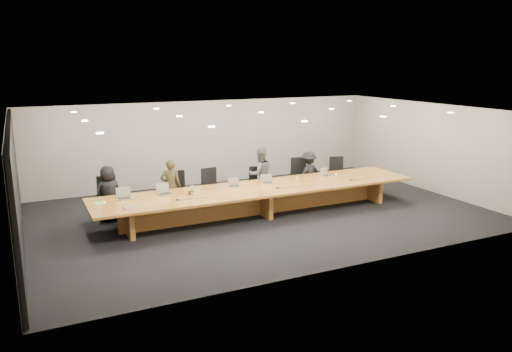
{
  "coord_description": "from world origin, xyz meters",
  "views": [
    {
      "loc": [
        -5.75,
        -11.72,
        4.06
      ],
      "look_at": [
        0.0,
        0.3,
        1.0
      ],
      "focal_mm": 35.0,
      "sensor_mm": 36.0,
      "label": 1
    }
  ],
  "objects": [
    {
      "name": "back_wall",
      "position": [
        0.0,
        4.0,
        1.4
      ],
      "size": [
        12.0,
        0.02,
        2.8
      ],
      "primitive_type": "cube",
      "color": "#B4ADA4",
      "rests_on": "ground"
    },
    {
      "name": "mic_left",
      "position": [
        -2.41,
        -0.28,
        0.77
      ],
      "size": [
        0.15,
        0.15,
        0.03
      ],
      "primitive_type": "cone",
      "rotation": [
        0.0,
        0.0,
        0.25
      ],
      "color": "black",
      "rests_on": "conference_table"
    },
    {
      "name": "ground",
      "position": [
        0.0,
        0.0,
        0.0
      ],
      "size": [
        12.0,
        12.0,
        0.0
      ],
      "primitive_type": "plane",
      "color": "black",
      "rests_on": "ground"
    },
    {
      "name": "laptop_c",
      "position": [
        -0.61,
        0.39,
        0.87
      ],
      "size": [
        0.34,
        0.28,
        0.24
      ],
      "primitive_type": null,
      "rotation": [
        0.0,
        0.0,
        -0.23
      ],
      "color": "tan",
      "rests_on": "conference_table"
    },
    {
      "name": "mic_center",
      "position": [
        0.36,
        -0.3,
        0.77
      ],
      "size": [
        0.13,
        0.13,
        0.03
      ],
      "primitive_type": "cone",
      "rotation": [
        0.0,
        0.0,
        0.0
      ],
      "color": "black",
      "rests_on": "conference_table"
    },
    {
      "name": "person_b",
      "position": [
        -2.17,
        1.13,
        0.75
      ],
      "size": [
        0.63,
        0.49,
        1.51
      ],
      "primitive_type": "imported",
      "rotation": [
        0.0,
        0.0,
        2.87
      ],
      "color": "#332C1C",
      "rests_on": "ground"
    },
    {
      "name": "conference_table",
      "position": [
        0.0,
        0.0,
        0.52
      ],
      "size": [
        9.0,
        1.8,
        0.75
      ],
      "color": "brown",
      "rests_on": "ground"
    },
    {
      "name": "chair_far_right",
      "position": [
        3.4,
        1.28,
        0.54
      ],
      "size": [
        0.7,
        0.7,
        1.09
      ],
      "primitive_type": null,
      "rotation": [
        0.0,
        0.0,
        -0.31
      ],
      "color": "black",
      "rests_on": "ground"
    },
    {
      "name": "amber_mug",
      "position": [
        -1.98,
        0.08,
        0.81
      ],
      "size": [
        0.11,
        0.11,
        0.11
      ],
      "primitive_type": "cylinder",
      "rotation": [
        0.0,
        0.0,
        0.32
      ],
      "color": "brown",
      "rests_on": "conference_table"
    },
    {
      "name": "paper_cup_near",
      "position": [
        1.29,
        0.25,
        0.8
      ],
      "size": [
        0.1,
        0.1,
        0.1
      ],
      "primitive_type": "cone",
      "rotation": [
        0.0,
        0.0,
        0.15
      ],
      "color": "silver",
      "rests_on": "conference_table"
    },
    {
      "name": "lime_gadget",
      "position": [
        -4.16,
        0.27,
        0.78
      ],
      "size": [
        0.17,
        0.12,
        0.02
      ],
      "primitive_type": "cube",
      "rotation": [
        0.0,
        0.0,
        -0.23
      ],
      "color": "#4ECD36",
      "rests_on": "notepad"
    },
    {
      "name": "chair_mid_right",
      "position": [
        0.51,
        1.18,
        0.53
      ],
      "size": [
        0.55,
        0.55,
        1.05
      ],
      "primitive_type": null,
      "rotation": [
        0.0,
        0.0,
        -0.03
      ],
      "color": "black",
      "rests_on": "ground"
    },
    {
      "name": "water_bottle",
      "position": [
        -1.94,
        -0.01,
        0.87
      ],
      "size": [
        0.08,
        0.08,
        0.24
      ],
      "primitive_type": "cylinder",
      "rotation": [
        0.0,
        0.0,
        -0.08
      ],
      "color": "#AAB9B4",
      "rests_on": "conference_table"
    },
    {
      "name": "person_a",
      "position": [
        -3.81,
        1.21,
        0.73
      ],
      "size": [
        0.81,
        0.63,
        1.45
      ],
      "primitive_type": "imported",
      "rotation": [
        0.0,
        0.0,
        3.41
      ],
      "color": "black",
      "rests_on": "ground"
    },
    {
      "name": "left_wall_panel",
      "position": [
        -5.94,
        0.0,
        1.37
      ],
      "size": [
        0.08,
        7.84,
        2.74
      ],
      "primitive_type": "cube",
      "color": "black",
      "rests_on": "ground"
    },
    {
      "name": "person_d",
      "position": [
        2.19,
        1.12,
        0.69
      ],
      "size": [
        0.98,
        0.69,
        1.38
      ],
      "primitive_type": "imported",
      "rotation": [
        0.0,
        0.0,
        3.35
      ],
      "color": "black",
      "rests_on": "ground"
    },
    {
      "name": "laptop_b",
      "position": [
        -2.53,
        0.38,
        0.89
      ],
      "size": [
        0.42,
        0.35,
        0.29
      ],
      "primitive_type": null,
      "rotation": [
        0.0,
        0.0,
        0.24
      ],
      "color": "tan",
      "rests_on": "conference_table"
    },
    {
      "name": "paper_cup_far",
      "position": [
        2.55,
        0.16,
        0.8
      ],
      "size": [
        0.08,
        0.08,
        0.1
      ],
      "primitive_type": "cone",
      "rotation": [
        0.0,
        0.0,
        -0.03
      ],
      "color": "white",
      "rests_on": "conference_table"
    },
    {
      "name": "laptop_a",
      "position": [
        -3.56,
        0.41,
        0.89
      ],
      "size": [
        0.37,
        0.27,
        0.28
      ],
      "primitive_type": null,
      "rotation": [
        0.0,
        0.0,
        -0.04
      ],
      "color": "#B7A98C",
      "rests_on": "conference_table"
    },
    {
      "name": "chair_mid_left",
      "position": [
        -0.92,
        1.23,
        0.56
      ],
      "size": [
        0.63,
        0.63,
        1.12
      ],
      "primitive_type": null,
      "rotation": [
        0.0,
        0.0,
        0.12
      ],
      "color": "black",
      "rests_on": "ground"
    },
    {
      "name": "chair_far_left",
      "position": [
        -3.79,
        1.3,
        0.58
      ],
      "size": [
        0.63,
        0.63,
        1.16
      ],
      "primitive_type": null,
      "rotation": [
        0.0,
        0.0,
        0.07
      ],
      "color": "black",
      "rests_on": "ground"
    },
    {
      "name": "laptop_d",
      "position": [
        0.37,
        0.33,
        0.87
      ],
      "size": [
        0.35,
        0.28,
        0.25
      ],
      "primitive_type": null,
      "rotation": [
        0.0,
        0.0,
        -0.17
      ],
      "color": "#BEAB91",
      "rests_on": "conference_table"
    },
    {
      "name": "mic_right",
      "position": [
        2.71,
        -0.38,
        0.76
      ],
      "size": [
        0.11,
        0.11,
        0.03
      ],
      "primitive_type": "cone",
      "rotation": [
        0.0,
        0.0,
        0.01
      ],
      "color": "black",
      "rests_on": "conference_table"
    },
    {
      "name": "chair_right",
      "position": [
        1.97,
        1.25,
        0.59
      ],
      "size": [
        0.74,
        0.74,
        1.18
      ],
      "primitive_type": null,
      "rotation": [
        0.0,
        0.0,
        -0.27
      ],
      "color": "black",
      "rests_on": "ground"
    },
    {
      "name": "laptop_e",
      "position": [
        2.37,
        0.36,
        0.88
      ],
      "size": [
        0.39,
        0.34,
        0.26
      ],
      "primitive_type": null,
      "rotation": [
        0.0,
        0.0,
        0.38
      ],
      "color": "#C8B299",
      "rests_on": "conference_table"
    },
    {
      "name": "person_c",
      "position": [
        0.58,
        1.23,
        0.81
      ],
      "size": [
        0.81,
        0.64,
        1.61
      ],
      "primitive_type": "imported",
      "rotation": [
        0.0,
        0.0,
        3.1
      ],
      "color": "#505052",
      "rests_on": "ground"
    },
    {
      "name": "notepad",
      "position": [
        -4.15,
        0.27,
        0.76
      ],
      "size": [
        0.26,
        0.22,
        0.01
      ],
      "primitive_type": "cube",
      "rotation": [
        0.0,
        0.0,
        -0.15
      ],
      "color": "white",
      "rests_on": "conference_table"
    },
    {
      "name": "av_box",
      "position": [
        -3.64,
        -0.46,
        0.77
      ],
      "size": [
        0.25,
        0.21,
        0.03
      ],
      "primitive_type": "cube",
      "rotation": [
        0.0,
        0.0,
        0.2
      ],
      "color": "silver",
      "rests_on": "conference_table"
    },
    {
      "name": "chair_left",
      "position": [
        -1.97,
        1.3,
        0.56
      ],
      "size": [
        0.72,
        0.72,
        1.13
      ],
      "primitive_type": null,
      "rotation": [
        0.0,
        0.0,
        -0.31
      ],
      "color": "black",
      "rests_on": "ground"
    }
  ]
}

